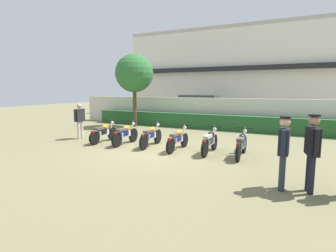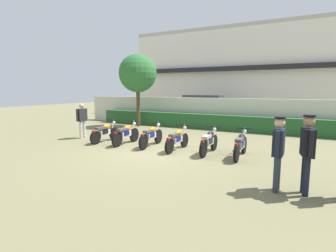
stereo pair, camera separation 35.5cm
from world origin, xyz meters
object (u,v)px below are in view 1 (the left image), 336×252
at_px(motorcycle_in_row_3, 178,139).
at_px(motorcycle_in_row_4, 210,141).
at_px(motorcycle_in_row_5, 241,144).
at_px(tree_near_inspector, 134,73).
at_px(motorcycle_in_row_2, 151,136).
at_px(motorcycle_in_row_0, 104,132).
at_px(officer_0, 284,147).
at_px(parked_car, 201,108).
at_px(motorcycle_in_row_1, 125,134).
at_px(officer_1, 312,146).
at_px(inspector_person, 80,118).

distance_m(motorcycle_in_row_3, motorcycle_in_row_4, 1.25).
bearing_deg(motorcycle_in_row_5, motorcycle_in_row_3, 88.85).
xyz_separation_m(tree_near_inspector, motorcycle_in_row_2, (3.84, -4.71, -2.82)).
bearing_deg(motorcycle_in_row_4, tree_near_inspector, 51.97).
xyz_separation_m(motorcycle_in_row_0, motorcycle_in_row_2, (2.29, 0.17, 0.01)).
bearing_deg(motorcycle_in_row_4, officer_0, -136.95).
height_order(motorcycle_in_row_0, motorcycle_in_row_3, motorcycle_in_row_0).
bearing_deg(motorcycle_in_row_2, motorcycle_in_row_4, -96.43).
bearing_deg(parked_car, motorcycle_in_row_1, -92.92).
xyz_separation_m(motorcycle_in_row_3, officer_0, (3.80, -2.60, 0.58)).
distance_m(parked_car, motorcycle_in_row_3, 10.19).
relative_size(parked_car, officer_1, 2.60).
bearing_deg(officer_1, officer_0, -3.54).
relative_size(motorcycle_in_row_1, motorcycle_in_row_5, 0.96).
bearing_deg(motorcycle_in_row_3, motorcycle_in_row_2, 84.02).
xyz_separation_m(motorcycle_in_row_0, inspector_person, (-1.53, 0.18, 0.54)).
xyz_separation_m(motorcycle_in_row_3, motorcycle_in_row_5, (2.38, 0.04, 0.01)).
bearing_deg(motorcycle_in_row_4, inspector_person, 88.20).
distance_m(parked_car, motorcycle_in_row_1, 9.88).
height_order(inspector_person, officer_0, officer_0).
distance_m(motorcycle_in_row_1, motorcycle_in_row_4, 3.66).
distance_m(tree_near_inspector, motorcycle_in_row_1, 6.22).
bearing_deg(motorcycle_in_row_5, motorcycle_in_row_1, 88.44).
bearing_deg(officer_0, motorcycle_in_row_1, -21.61).
xyz_separation_m(motorcycle_in_row_1, motorcycle_in_row_2, (1.17, 0.14, 0.00)).
relative_size(motorcycle_in_row_1, officer_1, 1.04).
height_order(tree_near_inspector, motorcycle_in_row_5, tree_near_inspector).
height_order(motorcycle_in_row_3, motorcycle_in_row_5, motorcycle_in_row_5).
height_order(inspector_person, officer_1, officer_1).
bearing_deg(motorcycle_in_row_0, motorcycle_in_row_1, -89.69).
distance_m(tree_near_inspector, officer_1, 12.20).
bearing_deg(parked_car, motorcycle_in_row_3, -79.18).
bearing_deg(parked_car, tree_near_inspector, -120.70).
distance_m(motorcycle_in_row_0, motorcycle_in_row_5, 5.92).
bearing_deg(officer_0, motorcycle_in_row_2, -27.43).
height_order(parked_car, officer_1, parked_car).
height_order(motorcycle_in_row_2, inspector_person, inspector_person).
distance_m(parked_car, officer_1, 14.16).
relative_size(officer_0, officer_1, 0.97).
xyz_separation_m(motorcycle_in_row_3, motorcycle_in_row_4, (1.25, 0.05, 0.01)).
height_order(officer_0, officer_1, officer_1).
bearing_deg(inspector_person, motorcycle_in_row_2, -0.19).
distance_m(motorcycle_in_row_3, officer_1, 5.09).
bearing_deg(inspector_person, motorcycle_in_row_4, -0.93).
xyz_separation_m(motorcycle_in_row_0, motorcycle_in_row_4, (4.79, 0.08, 0.01)).
bearing_deg(motorcycle_in_row_1, motorcycle_in_row_2, -84.27).
relative_size(tree_near_inspector, motorcycle_in_row_1, 2.41).
relative_size(parked_car, motorcycle_in_row_5, 2.39).
distance_m(motorcycle_in_row_1, officer_0, 6.76).
xyz_separation_m(motorcycle_in_row_0, officer_0, (7.34, -2.57, 0.58)).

